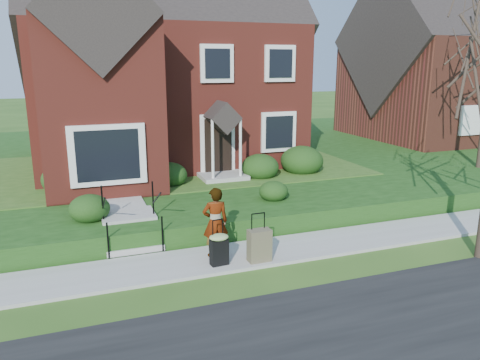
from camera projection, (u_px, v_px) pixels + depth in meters
name	position (u px, v px, depth m)	size (l,w,h in m)	color
ground	(245.00, 257.00, 11.48)	(120.00, 120.00, 0.00)	#2D5119
sidewalk	(245.00, 255.00, 11.47)	(60.00, 1.60, 0.08)	#9E9B93
terrace	(243.00, 155.00, 22.67)	(44.00, 20.00, 0.60)	#193D10
walkway	(118.00, 190.00, 15.05)	(1.20, 6.00, 0.06)	#9E9B93
main_house	(157.00, 47.00, 18.88)	(10.40, 10.20, 9.40)	maroon
neighbour_house	(448.00, 51.00, 25.55)	(9.40, 8.00, 9.20)	brown
front_steps	(131.00, 226.00, 12.21)	(1.40, 2.02, 1.50)	#9E9B93
foundation_shrubs	(203.00, 170.00, 15.86)	(9.92, 4.40, 1.12)	black
woman	(215.00, 222.00, 11.14)	(0.62, 0.41, 1.71)	#999999
suitcase_black	(219.00, 247.00, 10.74)	(0.48, 0.41, 1.09)	black
suitcase_olive	(259.00, 245.00, 10.95)	(0.54, 0.31, 1.16)	brown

